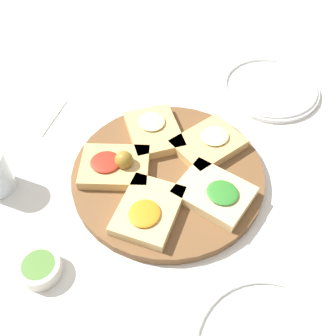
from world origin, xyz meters
name	(u,v)px	position (x,y,z in m)	size (l,w,h in m)	color
ground_plane	(168,178)	(0.00, 0.00, 0.00)	(3.00, 3.00, 0.00)	silver
serving_board	(168,175)	(0.00, 0.00, 0.01)	(0.37, 0.37, 0.02)	brown
focaccia_slice_0	(209,143)	(-0.06, 0.08, 0.03)	(0.15, 0.16, 0.03)	tan
focaccia_slice_1	(154,131)	(-0.10, -0.02, 0.03)	(0.15, 0.12, 0.03)	tan
focaccia_slice_2	(115,165)	(-0.01, -0.10, 0.03)	(0.11, 0.14, 0.05)	tan
focaccia_slice_3	(148,210)	(0.09, -0.04, 0.03)	(0.16, 0.14, 0.03)	#DBB775
focaccia_slice_4	(215,193)	(0.06, 0.08, 0.03)	(0.16, 0.16, 0.03)	#E5C689
plate_left	(270,88)	(-0.24, 0.26, 0.01)	(0.23, 0.23, 0.02)	white
napkin_stack	(34,113)	(-0.20, -0.28, 0.00)	(0.12, 0.10, 0.01)	white
dipping_bowl	(40,268)	(0.18, -0.22, 0.01)	(0.07, 0.07, 0.03)	silver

